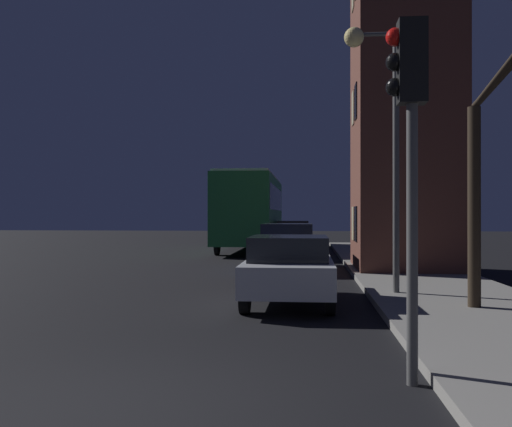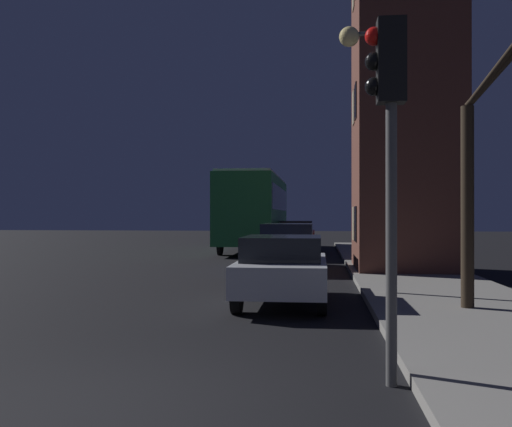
{
  "view_description": "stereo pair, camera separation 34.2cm",
  "coord_description": "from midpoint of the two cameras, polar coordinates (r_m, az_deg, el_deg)",
  "views": [
    {
      "loc": [
        1.79,
        -5.13,
        1.82
      ],
      "look_at": [
        0.09,
        13.39,
        1.87
      ],
      "focal_mm": 40.0,
      "sensor_mm": 36.0,
      "label": 1
    },
    {
      "loc": [
        2.13,
        -5.1,
        1.82
      ],
      "look_at": [
        0.09,
        13.39,
        1.87
      ],
      "focal_mm": 40.0,
      "sensor_mm": 36.0,
      "label": 2
    }
  ],
  "objects": [
    {
      "name": "ground_plane",
      "position": [
        5.77,
        -14.67,
        -18.54
      ],
      "size": [
        120.0,
        120.0,
        0.0
      ],
      "primitive_type": "plane",
      "color": "black"
    },
    {
      "name": "brick_building",
      "position": [
        18.99,
        15.15,
        9.89
      ],
      "size": [
        3.36,
        4.11,
        9.93
      ],
      "color": "brown",
      "rests_on": "sidewalk"
    },
    {
      "name": "streetlamp",
      "position": [
        12.85,
        12.4,
        10.57
      ],
      "size": [
        1.19,
        0.44,
        5.78
      ],
      "color": "#4C4C4C",
      "rests_on": "sidewalk"
    },
    {
      "name": "traffic_light",
      "position": [
        6.35,
        14.6,
        8.92
      ],
      "size": [
        0.43,
        0.24,
        3.91
      ],
      "color": "#4C4C4C",
      "rests_on": "ground"
    },
    {
      "name": "bare_tree",
      "position": [
        11.09,
        21.7,
        3.23
      ],
      "size": [
        1.14,
        1.43,
        5.05
      ],
      "color": "#2D2319",
      "rests_on": "sidewalk"
    },
    {
      "name": "bus",
      "position": [
        29.26,
        0.26,
        0.68
      ],
      "size": [
        2.6,
        11.19,
        3.79
      ],
      "color": "#1E6B33",
      "rests_on": "ground"
    },
    {
      "name": "car_near_lane",
      "position": [
        11.71,
        3.57,
        -5.42
      ],
      "size": [
        1.73,
        3.97,
        1.39
      ],
      "color": "#B7BABF",
      "rests_on": "ground"
    },
    {
      "name": "car_mid_lane",
      "position": [
        18.98,
        3.74,
        -3.24
      ],
      "size": [
        1.83,
        4.59,
        1.54
      ],
      "color": "navy",
      "rests_on": "ground"
    },
    {
      "name": "car_far_lane",
      "position": [
        28.45,
        4.44,
        -2.19
      ],
      "size": [
        1.73,
        4.44,
        1.53
      ],
      "color": "#B21E19",
      "rests_on": "ground"
    }
  ]
}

